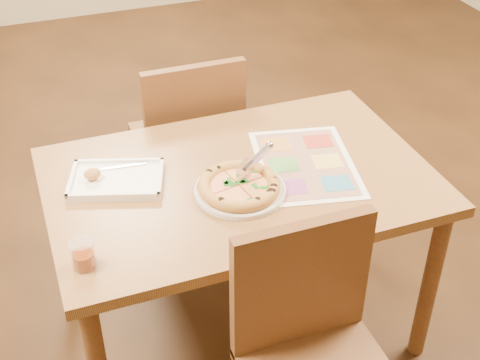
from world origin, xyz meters
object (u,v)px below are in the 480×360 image
object	(u,v)px
glass_tumbler	(83,256)
chair_far	(190,129)
plate	(240,190)
menu	(305,164)
pizza_cutter	(253,162)
dining_table	(239,196)
pizza	(239,186)
chair_near	(312,334)
appetizer_tray	(115,180)

from	to	relation	value
glass_tumbler	chair_far	bearing A→B (deg)	56.77
plate	menu	bearing A→B (deg)	15.65
plate	glass_tumbler	world-z (taller)	glass_tumbler
pizza_cutter	glass_tumbler	world-z (taller)	pizza_cutter
plate	chair_far	bearing A→B (deg)	87.51
dining_table	pizza_cutter	bearing A→B (deg)	-63.73
dining_table	menu	xyz separation A→B (m)	(0.24, -0.01, 0.09)
chair_far	pizza_cutter	bearing A→B (deg)	92.46
pizza	dining_table	bearing A→B (deg)	69.46
chair_near	menu	distance (m)	0.66
dining_table	chair_far	size ratio (longest dim) A/B	2.77
chair_near	appetizer_tray	xyz separation A→B (m)	(-0.41, 0.71, 0.16)
chair_far	plate	world-z (taller)	chair_far
plate	pizza_cutter	bearing A→B (deg)	27.60
plate	glass_tumbler	xyz separation A→B (m)	(-0.54, -0.18, 0.03)
dining_table	appetizer_tray	size ratio (longest dim) A/B	3.63
plate	appetizer_tray	size ratio (longest dim) A/B	0.84
chair_near	pizza_cutter	distance (m)	0.60
pizza_cutter	pizza	bearing A→B (deg)	-175.74
chair_near	chair_far	size ratio (longest dim) A/B	1.00
plate	menu	world-z (taller)	plate
chair_near	appetizer_tray	size ratio (longest dim) A/B	1.31
dining_table	pizza_cutter	world-z (taller)	pizza_cutter
chair_far	pizza_cutter	size ratio (longest dim) A/B	3.13
dining_table	plate	world-z (taller)	plate
plate	appetizer_tray	bearing A→B (deg)	152.65
menu	pizza	bearing A→B (deg)	-163.87
dining_table	glass_tumbler	xyz separation A→B (m)	(-0.57, -0.27, 0.12)
appetizer_tray	menu	bearing A→B (deg)	-10.33
chair_far	dining_table	bearing A→B (deg)	90.00
pizza	glass_tumbler	size ratio (longest dim) A/B	3.02
dining_table	appetizer_tray	world-z (taller)	appetizer_tray
appetizer_tray	chair_near	bearing A→B (deg)	-60.18
plate	chair_near	bearing A→B (deg)	-86.67
chair_far	chair_near	bearing A→B (deg)	90.00
chair_near	pizza	size ratio (longest dim) A/B	1.74
appetizer_tray	chair_far	bearing A→B (deg)	50.65
pizza	appetizer_tray	distance (m)	0.42
plate	appetizer_tray	distance (m)	0.42
dining_table	pizza_cutter	distance (m)	0.19
plate	menu	size ratio (longest dim) A/B	0.65
glass_tumbler	menu	size ratio (longest dim) A/B	0.19
menu	pizza_cutter	bearing A→B (deg)	-167.91
dining_table	menu	distance (m)	0.26
dining_table	appetizer_tray	distance (m)	0.43
appetizer_tray	glass_tumbler	xyz separation A→B (m)	(-0.16, -0.37, 0.03)
dining_table	pizza_cutter	size ratio (longest dim) A/B	8.67
dining_table	pizza	size ratio (longest dim) A/B	4.81
chair_near	glass_tumbler	distance (m)	0.69
chair_near	plate	size ratio (longest dim) A/B	1.56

